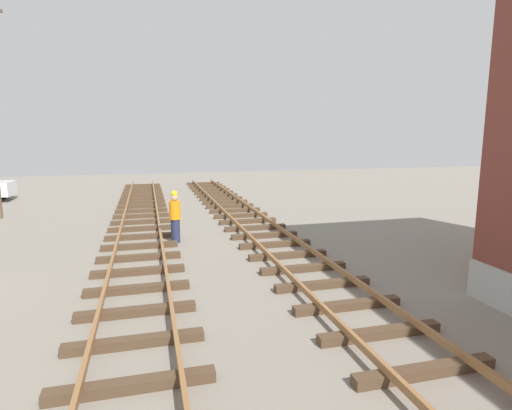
% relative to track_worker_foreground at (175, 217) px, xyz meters
% --- Properties ---
extents(track_worker_foreground, '(0.40, 0.40, 1.87)m').
position_rel_track_worker_foreground_xyz_m(track_worker_foreground, '(0.00, 0.00, 0.00)').
color(track_worker_foreground, '#262D4C').
rests_on(track_worker_foreground, ground).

